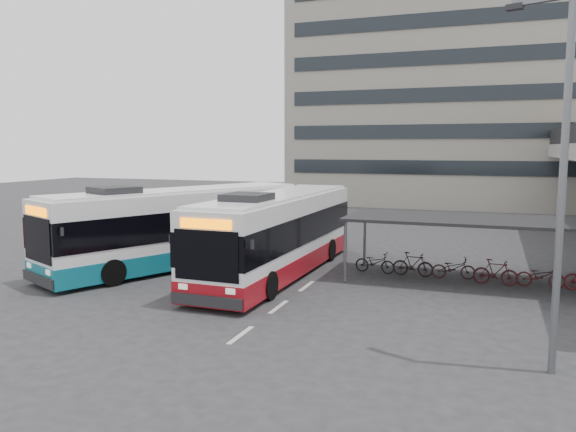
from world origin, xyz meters
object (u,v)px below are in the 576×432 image
(bus_main, at_px, (278,234))
(pedestrian, at_px, (137,246))
(lamp_post, at_px, (558,161))
(bus_teal, at_px, (180,228))

(bus_main, xyz_separation_m, pedestrian, (-6.92, -0.16, -0.91))
(pedestrian, xyz_separation_m, lamp_post, (16.62, -7.36, 4.20))
(bus_teal, distance_m, lamp_post, 16.59)
(bus_main, bearing_deg, pedestrian, -177.71)
(bus_teal, height_order, pedestrian, bus_teal)
(bus_teal, bearing_deg, bus_main, 24.40)
(bus_teal, distance_m, pedestrian, 2.41)
(bus_teal, relative_size, pedestrian, 8.08)
(bus_main, distance_m, bus_teal, 4.71)
(bus_main, height_order, pedestrian, bus_main)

